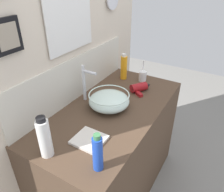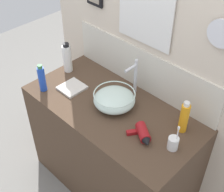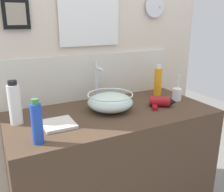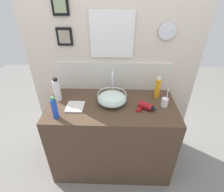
# 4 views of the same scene
# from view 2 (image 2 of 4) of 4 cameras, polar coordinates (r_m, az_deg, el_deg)

# --- Properties ---
(ground_plane) EXTENTS (6.00, 6.00, 0.00)m
(ground_plane) POSITION_cam_2_polar(r_m,az_deg,el_deg) (2.76, -0.01, -15.31)
(ground_plane) COLOR gray
(vanity_counter) EXTENTS (1.26, 0.62, 0.85)m
(vanity_counter) POSITION_cam_2_polar(r_m,az_deg,el_deg) (2.43, -0.01, -9.57)
(vanity_counter) COLOR #4C3828
(vanity_counter) RESTS_ON ground
(back_panel) EXTENTS (1.79, 0.10, 2.54)m
(back_panel) POSITION_cam_2_polar(r_m,az_deg,el_deg) (2.09, 6.64, 10.94)
(back_panel) COLOR beige
(back_panel) RESTS_ON ground
(glass_bowl_sink) EXTENTS (0.28, 0.28, 0.11)m
(glass_bowl_sink) POSITION_cam_2_polar(r_m,az_deg,el_deg) (2.09, 0.48, -0.63)
(glass_bowl_sink) COLOR silver
(glass_bowl_sink) RESTS_ON vanity_counter
(faucet) EXTENTS (0.02, 0.12, 0.27)m
(faucet) POSITION_cam_2_polar(r_m,az_deg,el_deg) (2.15, 4.18, 3.86)
(faucet) COLOR silver
(faucet) RESTS_ON vanity_counter
(hair_drier) EXTENTS (0.20, 0.15, 0.07)m
(hair_drier) POSITION_cam_2_polar(r_m,az_deg,el_deg) (1.91, 5.68, -6.95)
(hair_drier) COLOR maroon
(hair_drier) RESTS_ON vanity_counter
(toothbrush_cup) EXTENTS (0.06, 0.06, 0.18)m
(toothbrush_cup) POSITION_cam_2_polar(r_m,az_deg,el_deg) (1.87, 11.12, -8.43)
(toothbrush_cup) COLOR white
(toothbrush_cup) RESTS_ON vanity_counter
(soap_dispenser) EXTENTS (0.05, 0.05, 0.21)m
(soap_dispenser) POSITION_cam_2_polar(r_m,az_deg,el_deg) (2.26, -12.70, 3.13)
(soap_dispenser) COLOR blue
(soap_dispenser) RESTS_ON vanity_counter
(lotion_bottle) EXTENTS (0.06, 0.06, 0.23)m
(lotion_bottle) POSITION_cam_2_polar(r_m,az_deg,el_deg) (1.94, 13.05, -3.85)
(lotion_bottle) COLOR orange
(lotion_bottle) RESTS_ON vanity_counter
(shampoo_bottle) EXTENTS (0.07, 0.07, 0.24)m
(shampoo_bottle) POSITION_cam_2_polar(r_m,az_deg,el_deg) (2.42, -8.18, 6.90)
(shampoo_bottle) COLOR white
(shampoo_bottle) RESTS_ON vanity_counter
(hand_towel) EXTENTS (0.16, 0.17, 0.02)m
(hand_towel) POSITION_cam_2_polar(r_m,az_deg,el_deg) (2.29, -7.32, 1.54)
(hand_towel) COLOR silver
(hand_towel) RESTS_ON vanity_counter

